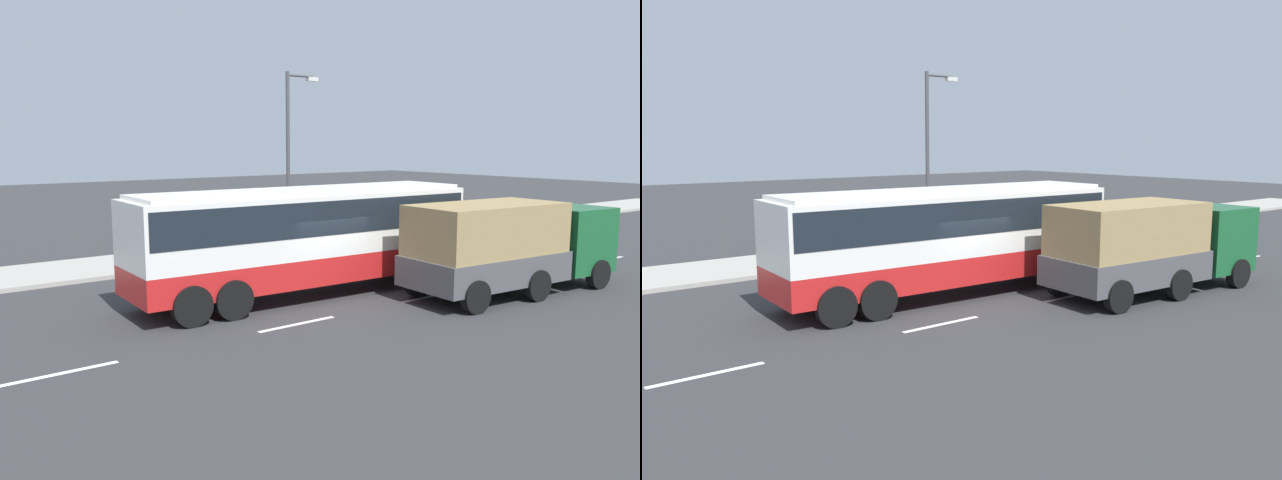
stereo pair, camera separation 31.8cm
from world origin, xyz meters
TOP-DOWN VIEW (x-y plane):
  - ground_plane at (0.00, 0.00)m, footprint 120.00×120.00m
  - sidewalk_curb at (0.00, 8.65)m, footprint 80.00×4.00m
  - lane_centreline at (-2.75, -1.82)m, footprint 34.71×0.16m
  - coach_bus at (-0.07, 0.67)m, footprint 11.20×3.17m
  - cargo_truck at (5.21, -2.97)m, footprint 7.61×3.13m
  - car_white_minivan at (9.44, 4.42)m, footprint 4.81×2.21m
  - pedestrian_near_curb at (6.11, 7.65)m, footprint 0.32×0.32m
  - street_lamp at (3.99, 7.31)m, footprint 1.59×0.24m

SIDE VIEW (x-z plane):
  - ground_plane at x=0.00m, z-range 0.00..0.00m
  - lane_centreline at x=-2.75m, z-range 0.00..0.01m
  - sidewalk_curb at x=0.00m, z-range 0.00..0.15m
  - car_white_minivan at x=9.44m, z-range 0.05..1.57m
  - pedestrian_near_curb at x=6.11m, z-range 0.28..1.99m
  - cargo_truck at x=5.21m, z-range 0.14..3.04m
  - coach_bus at x=-0.07m, z-range 0.40..3.73m
  - street_lamp at x=3.99m, z-range 0.65..8.10m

